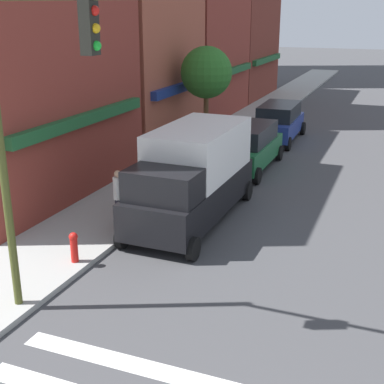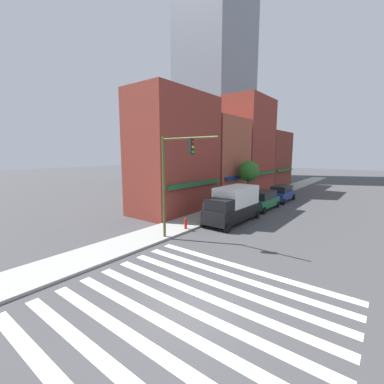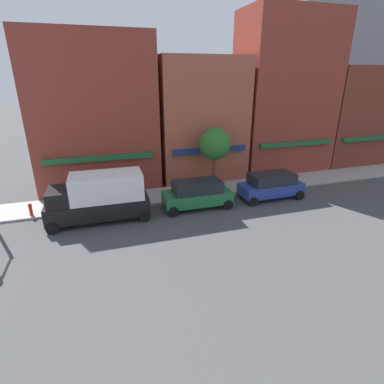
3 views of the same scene
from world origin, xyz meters
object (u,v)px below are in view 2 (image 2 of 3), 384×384
(box_truck_black, at_px, (233,204))
(pedestrian_white_shirt, at_px, (205,210))
(fire_hydrant, at_px, (186,223))
(suv_green, at_px, (263,200))
(traffic_signal, at_px, (174,172))
(street_tree, at_px, (249,171))
(suv_blue, at_px, (281,193))

(box_truck_black, relative_size, pedestrian_white_shirt, 3.52)
(box_truck_black, distance_m, fire_hydrant, 4.75)
(suv_green, bearing_deg, traffic_signal, 177.07)
(pedestrian_white_shirt, distance_m, street_tree, 10.70)
(suv_blue, height_order, pedestrian_white_shirt, suv_blue)
(pedestrian_white_shirt, bearing_deg, street_tree, 176.80)
(suv_blue, distance_m, pedestrian_white_shirt, 13.92)
(traffic_signal, distance_m, street_tree, 15.56)
(street_tree, bearing_deg, suv_blue, -38.82)
(box_truck_black, xyz_separation_m, pedestrian_white_shirt, (-1.55, 1.88, -0.51))
(fire_hydrant, distance_m, street_tree, 13.51)
(suv_blue, bearing_deg, street_tree, 139.72)
(box_truck_black, relative_size, suv_green, 1.32)
(pedestrian_white_shirt, bearing_deg, suv_blue, 163.94)
(pedestrian_white_shirt, xyz_separation_m, fire_hydrant, (-2.78, -0.18, -0.46))
(box_truck_black, xyz_separation_m, suv_green, (6.46, 0.00, -0.56))
(traffic_signal, height_order, fire_hydrant, traffic_signal)
(suv_green, distance_m, pedestrian_white_shirt, 8.22)
(street_tree, bearing_deg, traffic_signal, -172.58)
(box_truck_black, height_order, fire_hydrant, box_truck_black)
(suv_green, bearing_deg, pedestrian_white_shirt, 167.35)
(box_truck_black, xyz_separation_m, suv_blue, (12.25, 0.00, -0.56))
(pedestrian_white_shirt, bearing_deg, traffic_signal, 3.65)
(suv_blue, bearing_deg, box_truck_black, 178.54)
(traffic_signal, bearing_deg, fire_hydrant, 21.39)
(suv_green, bearing_deg, street_tree, 51.03)
(suv_green, distance_m, suv_blue, 5.79)
(box_truck_black, bearing_deg, traffic_signal, 173.87)
(suv_blue, bearing_deg, traffic_signal, 176.14)
(box_truck_black, bearing_deg, pedestrian_white_shirt, 130.20)
(fire_hydrant, relative_size, street_tree, 0.17)
(box_truck_black, xyz_separation_m, street_tree, (8.77, 2.80, 2.18))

